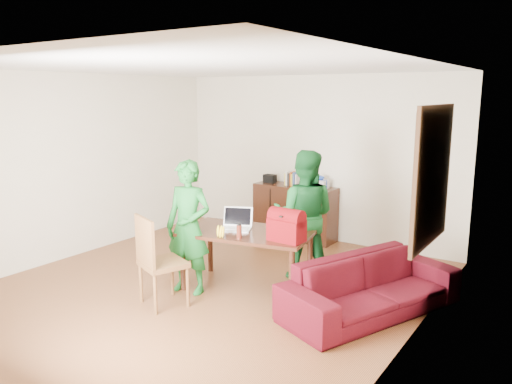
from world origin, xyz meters
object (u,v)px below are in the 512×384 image
Objects in this scene: person_near at (188,227)px; bottle at (239,231)px; red_bag at (287,228)px; person_far at (304,216)px; chair at (162,279)px; sofa at (371,286)px; table at (247,238)px; laptop at (236,226)px.

bottle is at bearing 3.99° from person_near.
person_near is 0.66m from bottle.
person_far is at bearing 106.57° from red_bag.
person_near is (-0.02, 0.49, 0.50)m from chair.
person_near is at bearing 130.17° from sofa.
chair is 1.97m from person_far.
red_bag is at bearing -19.35° from table.
chair is 0.63× the size of person_far.
person_far is at bearing 82.08° from chair.
table is 1.14m from chair.
table is 3.88× the size of laptop.
person_near reaches higher than sofa.
red_bag is (0.19, -0.77, 0.03)m from person_far.
red_bag is at bearing 25.75° from bottle.
red_bag reaches higher than laptop.
chair is 2.35m from sofa.
person_near is at bearing -155.93° from laptop.
person_far is at bearing 88.30° from sofa.
table is at bearing 83.70° from chair.
chair is 1.54m from red_bag.
chair reaches higher than bottle.
chair reaches higher than table.
person_far is 3.85× the size of laptop.
person_far is 9.24× the size of bottle.
person_far is (0.95, 1.16, 0.04)m from person_near.
person_near is 8.84× the size of bottle.
chair is 2.41× the size of laptop.
person_near is (-0.53, -0.48, 0.17)m from table.
person_far reaches higher than person_near.
chair is (-0.51, -0.96, -0.34)m from table.
table is 9.31× the size of bottle.
sofa is (2.06, 1.13, -0.00)m from chair.
chair is 2.62× the size of red_bag.
chair is 5.78× the size of bottle.
table is at bearing 174.82° from red_bag.
red_bag reaches higher than bottle.
person_far is 4.20× the size of red_bag.
sofa is at bearing 50.41° from chair.
bottle is at bearing -72.31° from laptop.
table is at bearing 109.71° from bottle.
sofa is at bearing 135.57° from person_far.
bottle is at bearing -151.52° from red_bag.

